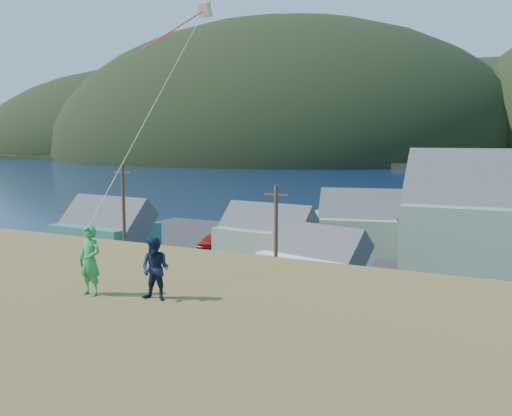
{
  "coord_description": "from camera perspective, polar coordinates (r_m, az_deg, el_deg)",
  "views": [
    {
      "loc": [
        9.95,
        -30.09,
        11.33
      ],
      "look_at": [
        0.77,
        -12.03,
        8.8
      ],
      "focal_mm": 40.0,
      "sensor_mm": 36.0,
      "label": 1
    }
  ],
  "objects": [
    {
      "name": "parked_cars",
      "position": [
        55.6,
        6.54,
        -3.79
      ],
      "size": [
        23.46,
        13.09,
        1.57
      ],
      "color": "silver",
      "rests_on": "waterfront_lot"
    },
    {
      "name": "kite_rig",
      "position": [
        23.15,
        -5.75,
        18.6
      ],
      "size": [
        1.46,
        4.45,
        11.21
      ],
      "color": "beige",
      "rests_on": "ground"
    },
    {
      "name": "shed_white",
      "position": [
        41.79,
        5.82,
        -5.38
      ],
      "size": [
        8.5,
        6.65,
        5.98
      ],
      "rotation": [
        0.0,
        0.0,
        -0.25
      ],
      "color": "white",
      "rests_on": "waterfront_lot"
    },
    {
      "name": "ground",
      "position": [
        33.65,
        8.35,
        -12.63
      ],
      "size": [
        900.0,
        900.0,
        0.0
      ],
      "primitive_type": "plane",
      "color": "#0A1638",
      "rests_on": "ground"
    },
    {
      "name": "shed_palegreen_near",
      "position": [
        52.28,
        0.95,
        -2.71
      ],
      "size": [
        9.24,
        6.3,
        6.34
      ],
      "rotation": [
        0.0,
        0.0,
        -0.1
      ],
      "color": "gray",
      "rests_on": "waterfront_lot"
    },
    {
      "name": "shed_teal",
      "position": [
        55.26,
        -14.85,
        -2.2
      ],
      "size": [
        9.21,
        6.77,
        7.0
      ],
      "rotation": [
        0.0,
        0.0,
        -0.06
      ],
      "color": "#317362",
      "rests_on": "waterfront_lot"
    },
    {
      "name": "wharf",
      "position": [
        72.7,
        13.97,
        -1.7
      ],
      "size": [
        26.0,
        14.0,
        0.9
      ],
      "primitive_type": "cube",
      "color": "gray",
      "rests_on": "ground"
    },
    {
      "name": "waterfront_lot",
      "position": [
        49.43,
        14.71,
        -6.29
      ],
      "size": [
        72.0,
        36.0,
        0.12
      ],
      "primitive_type": "cube",
      "color": "#28282B",
      "rests_on": "ground"
    },
    {
      "name": "grass_strip",
      "position": [
        31.86,
        7.17,
        -13.67
      ],
      "size": [
        110.0,
        8.0,
        0.1
      ],
      "primitive_type": "cube",
      "color": "#4C3D19",
      "rests_on": "ground"
    },
    {
      "name": "utility_poles",
      "position": [
        34.68,
        5.17,
        -4.33
      ],
      "size": [
        32.12,
        0.24,
        9.33
      ],
      "color": "#47331E",
      "rests_on": "waterfront_lot"
    },
    {
      "name": "shed_palegreen_far",
      "position": [
        56.89,
        12.05,
        -1.56
      ],
      "size": [
        12.45,
        8.84,
        7.6
      ],
      "rotation": [
        0.0,
        0.0,
        0.24
      ],
      "color": "gray",
      "rests_on": "waterfront_lot"
    },
    {
      "name": "kite_flyer_green",
      "position": [
        15.57,
        -16.26,
        -5.08
      ],
      "size": [
        0.67,
        0.45,
        1.83
      ],
      "primitive_type": "imported",
      "rotation": [
        0.0,
        0.0,
        -0.01
      ],
      "color": "green",
      "rests_on": "hillside"
    },
    {
      "name": "kite_flyer_navy",
      "position": [
        14.75,
        -10.04,
        -6.02
      ],
      "size": [
        0.85,
        0.7,
        1.61
      ],
      "primitive_type": "imported",
      "rotation": [
        0.0,
        0.0,
        0.12
      ],
      "color": "#151F3A",
      "rests_on": "hillside"
    }
  ]
}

